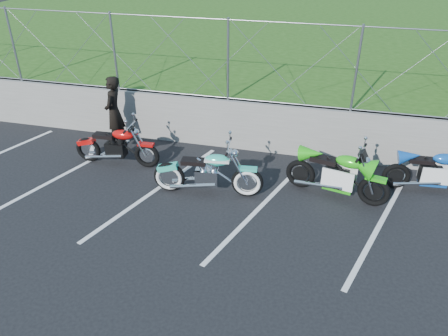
% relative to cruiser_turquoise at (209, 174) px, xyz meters
% --- Properties ---
extents(ground, '(90.00, 90.00, 0.00)m').
position_rel_cruiser_turquoise_xyz_m(ground, '(-1.18, -1.14, -0.48)').
color(ground, black).
rests_on(ground, ground).
extents(retaining_wall, '(30.00, 0.22, 1.30)m').
position_rel_cruiser_turquoise_xyz_m(retaining_wall, '(-1.18, 2.36, 0.17)').
color(retaining_wall, slate).
rests_on(retaining_wall, ground).
extents(grass_field, '(30.00, 20.00, 1.30)m').
position_rel_cruiser_turquoise_xyz_m(grass_field, '(-1.18, 12.36, 0.17)').
color(grass_field, '#254E14').
rests_on(grass_field, ground).
extents(chain_link_fence, '(28.00, 0.03, 2.00)m').
position_rel_cruiser_turquoise_xyz_m(chain_link_fence, '(-1.18, 2.36, 1.82)').
color(chain_link_fence, gray).
rests_on(chain_link_fence, retaining_wall).
extents(parking_lines, '(18.29, 4.31, 0.01)m').
position_rel_cruiser_turquoise_xyz_m(parking_lines, '(0.02, -0.14, -0.48)').
color(parking_lines, silver).
rests_on(parking_lines, ground).
extents(cruiser_turquoise, '(2.40, 0.76, 1.20)m').
position_rel_cruiser_turquoise_xyz_m(cruiser_turquoise, '(0.00, 0.00, 0.00)').
color(cruiser_turquoise, black).
rests_on(cruiser_turquoise, ground).
extents(naked_orange, '(2.16, 0.73, 1.07)m').
position_rel_cruiser_turquoise_xyz_m(naked_orange, '(-2.52, 0.72, -0.02)').
color(naked_orange, black).
rests_on(naked_orange, ground).
extents(sportbike_green, '(2.23, 0.81, 1.17)m').
position_rel_cruiser_turquoise_xyz_m(sportbike_green, '(2.69, 0.58, 0.02)').
color(sportbike_green, black).
rests_on(sportbike_green, ground).
extents(sportbike_blue, '(2.06, 0.73, 1.07)m').
position_rel_cruiser_turquoise_xyz_m(sportbike_blue, '(4.70, 1.32, -0.02)').
color(sportbike_blue, black).
rests_on(sportbike_blue, ground).
extents(person_standing, '(0.54, 0.74, 1.89)m').
position_rel_cruiser_turquoise_xyz_m(person_standing, '(-3.03, 1.66, 0.46)').
color(person_standing, black).
rests_on(person_standing, ground).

